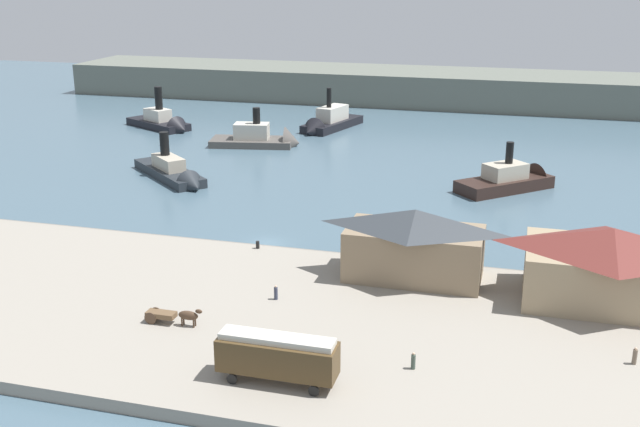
{
  "coord_description": "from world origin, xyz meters",
  "views": [
    {
      "loc": [
        30.95,
        -86.39,
        33.74
      ],
      "look_at": [
        4.88,
        7.67,
        2.0
      ],
      "focal_mm": 42.99,
      "sensor_mm": 36.0,
      "label": 1
    }
  ],
  "objects_px": {
    "ferry_approaching_east": "(327,123)",
    "mooring_post_west": "(258,245)",
    "street_tram": "(277,355)",
    "pedestrian_near_west_shed": "(635,356)",
    "pedestrian_by_tram": "(413,361)",
    "horse_cart": "(172,315)",
    "pedestrian_walking_west": "(276,293)",
    "ferry_mid_harbor": "(265,139)",
    "ferry_near_quay": "(514,180)",
    "ferry_shed_west_terminal": "(414,243)",
    "ferry_moored_west": "(164,123)",
    "ferry_approaching_west": "(175,173)",
    "ferry_shed_east_terminal": "(610,265)"
  },
  "relations": [
    {
      "from": "ferry_approaching_east",
      "to": "mooring_post_west",
      "type": "bearing_deg",
      "value": -81.39
    },
    {
      "from": "street_tram",
      "to": "pedestrian_near_west_shed",
      "type": "height_order",
      "value": "street_tram"
    },
    {
      "from": "pedestrian_by_tram",
      "to": "pedestrian_near_west_shed",
      "type": "xyz_separation_m",
      "value": [
        18.12,
        5.87,
        0.02
      ]
    },
    {
      "from": "horse_cart",
      "to": "ferry_approaching_east",
      "type": "relative_size",
      "value": 0.29
    },
    {
      "from": "pedestrian_walking_west",
      "to": "ferry_mid_harbor",
      "type": "bearing_deg",
      "value": 110.27
    },
    {
      "from": "ferry_near_quay",
      "to": "ferry_mid_harbor",
      "type": "relative_size",
      "value": 0.89
    },
    {
      "from": "pedestrian_walking_west",
      "to": "mooring_post_west",
      "type": "xyz_separation_m",
      "value": [
        -6.86,
        13.46,
        -0.26
      ]
    },
    {
      "from": "ferry_shed_west_terminal",
      "to": "horse_cart",
      "type": "relative_size",
      "value": 2.6
    },
    {
      "from": "ferry_near_quay",
      "to": "ferry_approaching_east",
      "type": "height_order",
      "value": "ferry_approaching_east"
    },
    {
      "from": "pedestrian_near_west_shed",
      "to": "mooring_post_west",
      "type": "distance_m",
      "value": 44.45
    },
    {
      "from": "street_tram",
      "to": "ferry_moored_west",
      "type": "distance_m",
      "value": 111.41
    },
    {
      "from": "ferry_shed_west_terminal",
      "to": "horse_cart",
      "type": "bearing_deg",
      "value": -139.27
    },
    {
      "from": "pedestrian_walking_west",
      "to": "ferry_approaching_east",
      "type": "bearing_deg",
      "value": 101.63
    },
    {
      "from": "ferry_mid_harbor",
      "to": "mooring_post_west",
      "type": "bearing_deg",
      "value": -71.41
    },
    {
      "from": "horse_cart",
      "to": "ferry_mid_harbor",
      "type": "height_order",
      "value": "ferry_mid_harbor"
    },
    {
      "from": "street_tram",
      "to": "ferry_near_quay",
      "type": "relative_size",
      "value": 0.61
    },
    {
      "from": "pedestrian_by_tram",
      "to": "ferry_near_quay",
      "type": "height_order",
      "value": "ferry_near_quay"
    },
    {
      "from": "pedestrian_walking_west",
      "to": "ferry_moored_west",
      "type": "relative_size",
      "value": 0.09
    },
    {
      "from": "ferry_shed_west_terminal",
      "to": "street_tram",
      "type": "relative_size",
      "value": 1.5
    },
    {
      "from": "pedestrian_walking_west",
      "to": "ferry_approaching_west",
      "type": "bearing_deg",
      "value": 126.76
    },
    {
      "from": "ferry_shed_west_terminal",
      "to": "ferry_approaching_west",
      "type": "xyz_separation_m",
      "value": [
        -44.51,
        33.19,
        -3.92
      ]
    },
    {
      "from": "ferry_shed_west_terminal",
      "to": "ferry_approaching_west",
      "type": "distance_m",
      "value": 55.66
    },
    {
      "from": "ferry_shed_west_terminal",
      "to": "pedestrian_by_tram",
      "type": "height_order",
      "value": "ferry_shed_west_terminal"
    },
    {
      "from": "ferry_shed_west_terminal",
      "to": "mooring_post_west",
      "type": "xyz_separation_m",
      "value": [
        -19.47,
        3.95,
        -3.5
      ]
    },
    {
      "from": "ferry_mid_harbor",
      "to": "ferry_shed_west_terminal",
      "type": "bearing_deg",
      "value": -57.67
    },
    {
      "from": "ferry_approaching_west",
      "to": "mooring_post_west",
      "type": "bearing_deg",
      "value": -49.42
    },
    {
      "from": "street_tram",
      "to": "pedestrian_near_west_shed",
      "type": "bearing_deg",
      "value": 20.93
    },
    {
      "from": "pedestrian_near_west_shed",
      "to": "ferry_near_quay",
      "type": "relative_size",
      "value": 0.1
    },
    {
      "from": "street_tram",
      "to": "ferry_moored_west",
      "type": "relative_size",
      "value": 0.55
    },
    {
      "from": "ferry_shed_east_terminal",
      "to": "mooring_post_west",
      "type": "bearing_deg",
      "value": 172.67
    },
    {
      "from": "ferry_shed_east_terminal",
      "to": "street_tram",
      "type": "distance_m",
      "value": 36.08
    },
    {
      "from": "pedestrian_by_tram",
      "to": "ferry_approaching_east",
      "type": "bearing_deg",
      "value": 108.94
    },
    {
      "from": "ferry_shed_east_terminal",
      "to": "horse_cart",
      "type": "relative_size",
      "value": 2.93
    },
    {
      "from": "mooring_post_west",
      "to": "ferry_near_quay",
      "type": "height_order",
      "value": "ferry_near_quay"
    },
    {
      "from": "ferry_approaching_west",
      "to": "ferry_approaching_east",
      "type": "xyz_separation_m",
      "value": [
        13.67,
        45.85,
        0.3
      ]
    },
    {
      "from": "pedestrian_by_tram",
      "to": "ferry_approaching_east",
      "type": "height_order",
      "value": "ferry_approaching_east"
    },
    {
      "from": "mooring_post_west",
      "to": "ferry_approaching_east",
      "type": "relative_size",
      "value": 0.05
    },
    {
      "from": "ferry_approaching_west",
      "to": "pedestrian_near_west_shed",
      "type": "bearing_deg",
      "value": -35.65
    },
    {
      "from": "ferry_near_quay",
      "to": "ferry_moored_west",
      "type": "distance_m",
      "value": 79.11
    },
    {
      "from": "pedestrian_walking_west",
      "to": "ferry_approaching_west",
      "type": "height_order",
      "value": "ferry_approaching_west"
    },
    {
      "from": "ferry_approaching_west",
      "to": "ferry_approaching_east",
      "type": "relative_size",
      "value": 0.95
    },
    {
      "from": "street_tram",
      "to": "ferry_approaching_west",
      "type": "distance_m",
      "value": 69.0
    },
    {
      "from": "mooring_post_west",
      "to": "ferry_approaching_east",
      "type": "bearing_deg",
      "value": 98.61
    },
    {
      "from": "street_tram",
      "to": "ferry_near_quay",
      "type": "height_order",
      "value": "ferry_near_quay"
    },
    {
      "from": "ferry_shed_west_terminal",
      "to": "pedestrian_walking_west",
      "type": "height_order",
      "value": "ferry_shed_west_terminal"
    },
    {
      "from": "street_tram",
      "to": "ferry_approaching_east",
      "type": "distance_m",
      "value": 106.55
    },
    {
      "from": "pedestrian_by_tram",
      "to": "ferry_approaching_west",
      "type": "bearing_deg",
      "value": 131.92
    },
    {
      "from": "ferry_near_quay",
      "to": "ferry_shed_east_terminal",
      "type": "bearing_deg",
      "value": -76.56
    },
    {
      "from": "pedestrian_near_west_shed",
      "to": "ferry_mid_harbor",
      "type": "distance_m",
      "value": 96.1
    },
    {
      "from": "pedestrian_by_tram",
      "to": "pedestrian_near_west_shed",
      "type": "bearing_deg",
      "value": 17.96
    }
  ]
}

